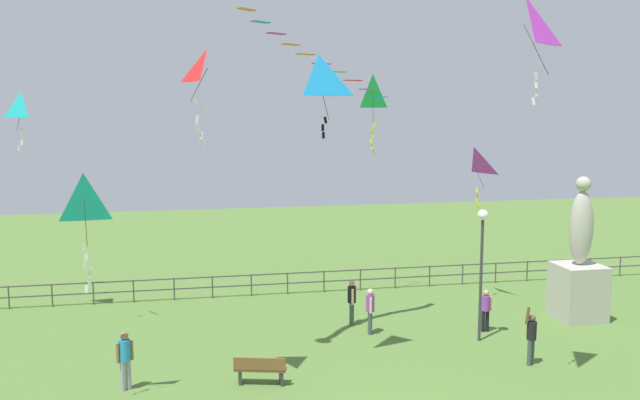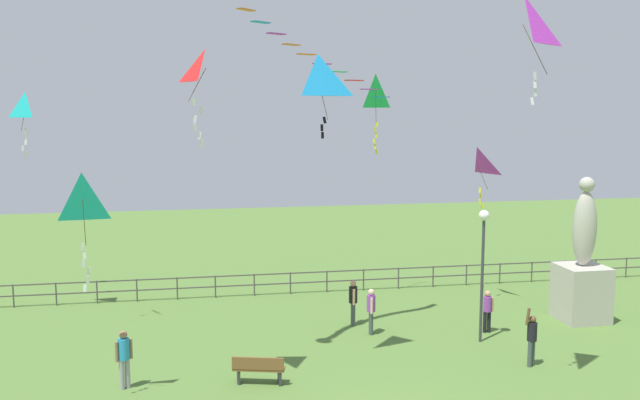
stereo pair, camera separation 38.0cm
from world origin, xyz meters
name	(u,v)px [view 2 (the right image)]	position (x,y,z in m)	size (l,w,h in m)	color
statue_monument	(582,275)	(9.77, 8.41, 1.73)	(1.67, 1.67, 5.42)	#B2AD9E
lamppost	(483,247)	(5.08, 6.81, 3.30)	(0.36, 0.36, 4.55)	#38383D
park_bench	(259,369)	(-2.72, 4.52, 0.46)	(1.56, 0.79, 0.85)	brown
person_0	(371,308)	(1.60, 8.25, 0.94)	(0.30, 0.49, 1.64)	#3F4C47
person_1	(487,308)	(5.70, 7.68, 0.90)	(0.46, 0.29, 1.79)	black
person_2	(124,355)	(-6.49, 4.92, 0.98)	(0.46, 0.32, 1.70)	#99999E
person_3	(532,336)	(5.70, 4.41, 0.95)	(0.48, 0.31, 1.89)	#3F4C47
person_4	(353,300)	(1.21, 9.35, 0.97)	(0.31, 0.51, 1.68)	#3F4C47
kite_0	(205,73)	(-4.06, 4.25, 8.85)	(0.91, 1.02, 2.54)	red
kite_1	(83,204)	(-7.22, 3.61, 5.52)	(0.99, 0.79, 3.11)	#19B2B2
kite_3	(523,26)	(4.15, 2.67, 10.04)	(1.38, 1.29, 2.76)	#B22DB2
kite_4	(477,164)	(6.62, 11.12, 5.72)	(1.08, 1.27, 2.42)	#B22DB2
kite_5	(376,95)	(2.85, 12.62, 8.45)	(0.93, 0.84, 3.21)	#1EB759
kite_6	(26,108)	(-10.49, 12.79, 7.93)	(0.88, 0.74, 2.38)	#19B2B2
kite_7	(318,79)	(-0.76, 5.70, 8.77)	(1.34, 1.10, 2.39)	#198CD1
waterfront_railing	(293,280)	(-0.37, 14.00, 0.63)	(36.04, 0.06, 0.95)	#4C4742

